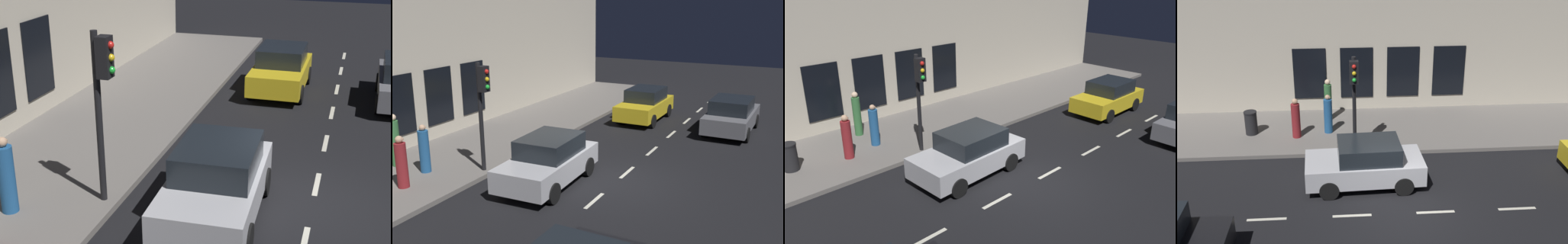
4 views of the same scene
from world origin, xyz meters
TOP-DOWN VIEW (x-y plane):
  - ground_plane at (0.00, 0.00)m, footprint 60.00×60.00m
  - sidewalk at (6.25, 0.00)m, footprint 4.50×32.00m
  - building_facade at (8.80, -0.00)m, footprint 0.65×32.00m
  - lane_centre_line at (0.00, -1.00)m, footprint 0.12×27.20m
  - traffic_light at (4.22, 1.33)m, footprint 0.49×0.32m
  - parked_car_0 at (1.94, -8.06)m, footprint 1.86×3.91m
  - parked_car_1 at (1.89, 1.06)m, footprint 2.01×4.02m
  - pedestrian_0 at (5.58, 3.64)m, footprint 0.49×0.49m
  - pedestrian_1 at (7.32, 2.36)m, footprint 0.45×0.45m
  - pedestrian_2 at (5.96, 2.36)m, footprint 0.43×0.43m
  - trash_bin at (6.04, 5.52)m, footprint 0.53×0.53m

SIDE VIEW (x-z plane):
  - ground_plane at x=0.00m, z-range 0.00..0.00m
  - lane_centre_line at x=0.00m, z-range 0.00..0.01m
  - sidewalk at x=6.25m, z-range 0.00..0.15m
  - trash_bin at x=6.04m, z-range 0.15..1.14m
  - parked_car_0 at x=1.94m, z-range 0.00..1.58m
  - parked_car_1 at x=1.89m, z-range 0.00..1.58m
  - pedestrian_2 at x=5.96m, z-range 0.09..1.74m
  - pedestrian_0 at x=5.58m, z-range 0.09..1.75m
  - pedestrian_1 at x=7.32m, z-range 0.10..1.96m
  - traffic_light at x=4.22m, z-range 0.83..4.51m
  - building_facade at x=8.80m, z-range -0.01..7.10m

